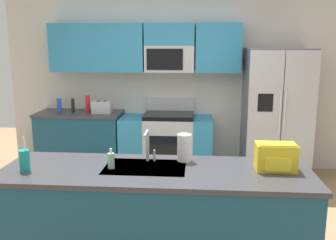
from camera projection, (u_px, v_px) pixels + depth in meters
name	position (u px, v px, depth m)	size (l,w,h in m)	color
ground_plane	(163.00, 229.00, 3.92)	(9.00, 9.00, 0.00)	#997A56
kitchen_wall_unit	(166.00, 73.00, 5.66)	(5.20, 0.43, 2.60)	beige
back_counter	(81.00, 141.00, 5.69)	(1.26, 0.63, 0.90)	navy
range_oven	(166.00, 143.00, 5.59)	(1.36, 0.61, 1.10)	#B7BABF
refrigerator	(276.00, 114.00, 5.30)	(0.90, 0.76, 1.85)	#4C4F54
island_counter	(156.00, 219.00, 3.16)	(2.56, 0.82, 0.90)	navy
toaster	(102.00, 107.00, 5.51)	(0.28, 0.16, 0.18)	#B7BABF
pepper_mill	(73.00, 105.00, 5.59)	(0.05, 0.05, 0.20)	black
bottle_red	(88.00, 104.00, 5.53)	(0.07, 0.07, 0.26)	red
bottle_blue	(59.00, 105.00, 5.59)	(0.07, 0.07, 0.21)	blue
sink_faucet	(148.00, 143.00, 3.23)	(0.08, 0.21, 0.28)	#B7BABF
drink_cup_teal	(25.00, 160.00, 3.01)	(0.08, 0.08, 0.30)	teal
soap_dispenser	(111.00, 160.00, 3.08)	(0.06, 0.06, 0.17)	#A5D8B2
paper_towel_roll	(184.00, 148.00, 3.27)	(0.12, 0.12, 0.24)	white
backpack	(276.00, 156.00, 3.02)	(0.32, 0.22, 0.23)	yellow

